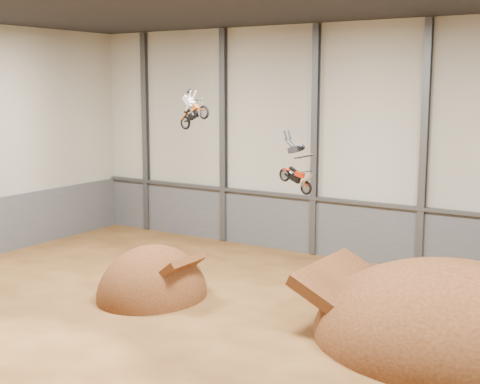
# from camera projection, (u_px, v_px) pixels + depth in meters

# --- Properties ---
(floor) EXTENTS (40.00, 40.00, 0.00)m
(floor) POSITION_uv_depth(u_px,v_px,m) (224.00, 342.00, 27.32)
(floor) COLOR #513115
(floor) RESTS_ON ground
(back_wall) EXTENTS (40.00, 0.10, 14.00)m
(back_wall) POSITION_uv_depth(u_px,v_px,m) (368.00, 144.00, 38.67)
(back_wall) COLOR #B8B4A3
(back_wall) RESTS_ON ground
(lower_band_back) EXTENTS (39.80, 0.18, 3.50)m
(lower_band_back) POSITION_uv_depth(u_px,v_px,m) (365.00, 233.00, 39.43)
(lower_band_back) COLOR #53555B
(lower_band_back) RESTS_ON ground
(steel_rail) EXTENTS (39.80, 0.35, 0.20)m
(steel_rail) POSITION_uv_depth(u_px,v_px,m) (365.00, 203.00, 39.01)
(steel_rail) COLOR #47494F
(steel_rail) RESTS_ON lower_band_back
(steel_column_0) EXTENTS (0.40, 0.36, 13.90)m
(steel_column_0) POSITION_uv_depth(u_px,v_px,m) (146.00, 133.00, 47.38)
(steel_column_0) COLOR #47494F
(steel_column_0) RESTS_ON ground
(steel_column_1) EXTENTS (0.40, 0.36, 13.90)m
(steel_column_1) POSITION_uv_depth(u_px,v_px,m) (223.00, 137.00, 43.83)
(steel_column_1) COLOR #47494F
(steel_column_1) RESTS_ON ground
(steel_column_2) EXTENTS (0.40, 0.36, 13.90)m
(steel_column_2) POSITION_uv_depth(u_px,v_px,m) (315.00, 142.00, 40.28)
(steel_column_2) COLOR #47494F
(steel_column_2) RESTS_ON ground
(steel_column_3) EXTENTS (0.40, 0.36, 13.90)m
(steel_column_3) POSITION_uv_depth(u_px,v_px,m) (424.00, 147.00, 36.73)
(steel_column_3) COLOR #47494F
(steel_column_3) RESTS_ON ground
(takeoff_ramp) EXTENTS (5.15, 5.94, 5.15)m
(takeoff_ramp) POSITION_uv_depth(u_px,v_px,m) (153.00, 297.00, 33.14)
(takeoff_ramp) COLOR #3E1F0F
(takeoff_ramp) RESTS_ON ground
(landing_ramp) EXTENTS (11.60, 10.26, 6.69)m
(landing_ramp) POSITION_uv_depth(u_px,v_px,m) (452.00, 343.00, 27.19)
(landing_ramp) COLOR #3E1F0F
(landing_ramp) RESTS_ON ground
(fmx_rider_a) EXTENTS (2.66, 1.24, 2.46)m
(fmx_rider_a) POSITION_uv_depth(u_px,v_px,m) (196.00, 104.00, 30.97)
(fmx_rider_a) COLOR #C45417
(fmx_rider_b) EXTENTS (3.07, 1.38, 2.78)m
(fmx_rider_b) POSITION_uv_depth(u_px,v_px,m) (294.00, 162.00, 27.46)
(fmx_rider_b) COLOR red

